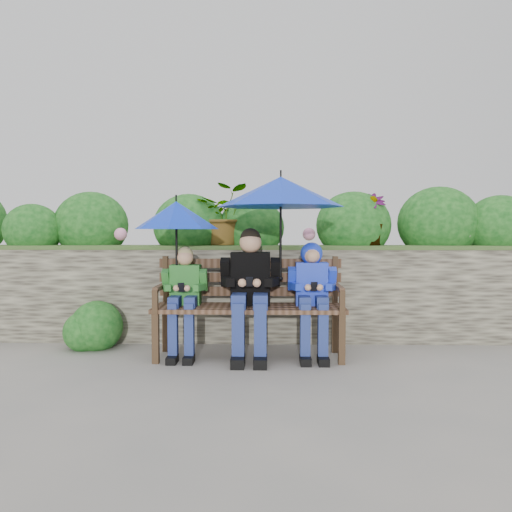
{
  "coord_description": "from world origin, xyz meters",
  "views": [
    {
      "loc": [
        0.1,
        -4.61,
        1.2
      ],
      "look_at": [
        0.0,
        0.1,
        0.95
      ],
      "focal_mm": 35.0,
      "sensor_mm": 36.0,
      "label": 1
    }
  ],
  "objects_px": {
    "umbrella_right": "(281,192)",
    "boy_middle": "(250,286)",
    "park_bench": "(249,300)",
    "boy_left": "(184,294)",
    "boy_right": "(312,288)",
    "umbrella_left": "(176,215)"
  },
  "relations": [
    {
      "from": "boy_middle",
      "to": "umbrella_right",
      "type": "xyz_separation_m",
      "value": [
        0.28,
        0.04,
        0.88
      ]
    },
    {
      "from": "boy_middle",
      "to": "umbrella_left",
      "type": "xyz_separation_m",
      "value": [
        -0.7,
        0.06,
        0.66
      ]
    },
    {
      "from": "boy_left",
      "to": "park_bench",
      "type": "bearing_deg",
      "value": 6.87
    },
    {
      "from": "boy_right",
      "to": "umbrella_left",
      "type": "height_order",
      "value": "umbrella_left"
    },
    {
      "from": "park_bench",
      "to": "boy_middle",
      "type": "xyz_separation_m",
      "value": [
        0.01,
        -0.09,
        0.14
      ]
    },
    {
      "from": "park_bench",
      "to": "boy_left",
      "type": "xyz_separation_m",
      "value": [
        -0.61,
        -0.07,
        0.06
      ]
    },
    {
      "from": "boy_right",
      "to": "umbrella_left",
      "type": "relative_size",
      "value": 1.31
    },
    {
      "from": "boy_middle",
      "to": "boy_right",
      "type": "height_order",
      "value": "boy_middle"
    },
    {
      "from": "boy_left",
      "to": "boy_right",
      "type": "xyz_separation_m",
      "value": [
        1.2,
        0.01,
        0.06
      ]
    },
    {
      "from": "umbrella_left",
      "to": "umbrella_right",
      "type": "relative_size",
      "value": 0.7
    },
    {
      "from": "boy_left",
      "to": "boy_right",
      "type": "height_order",
      "value": "boy_right"
    },
    {
      "from": "boy_left",
      "to": "boy_middle",
      "type": "height_order",
      "value": "boy_middle"
    },
    {
      "from": "park_bench",
      "to": "boy_left",
      "type": "height_order",
      "value": "boy_left"
    },
    {
      "from": "boy_left",
      "to": "boy_middle",
      "type": "relative_size",
      "value": 0.86
    },
    {
      "from": "park_bench",
      "to": "umbrella_right",
      "type": "bearing_deg",
      "value": -10.39
    },
    {
      "from": "boy_left",
      "to": "boy_right",
      "type": "bearing_deg",
      "value": 0.37
    },
    {
      "from": "umbrella_right",
      "to": "boy_middle",
      "type": "bearing_deg",
      "value": -172.39
    },
    {
      "from": "umbrella_left",
      "to": "umbrella_right",
      "type": "xyz_separation_m",
      "value": [
        0.98,
        -0.02,
        0.22
      ]
    },
    {
      "from": "umbrella_left",
      "to": "park_bench",
      "type": "bearing_deg",
      "value": 2.85
    },
    {
      "from": "park_bench",
      "to": "umbrella_right",
      "type": "distance_m",
      "value": 1.06
    },
    {
      "from": "boy_middle",
      "to": "umbrella_right",
      "type": "bearing_deg",
      "value": 7.61
    },
    {
      "from": "boy_right",
      "to": "umbrella_left",
      "type": "xyz_separation_m",
      "value": [
        -1.27,
        0.03,
        0.68
      ]
    }
  ]
}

